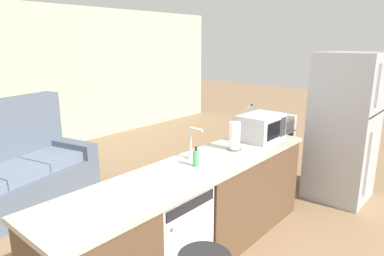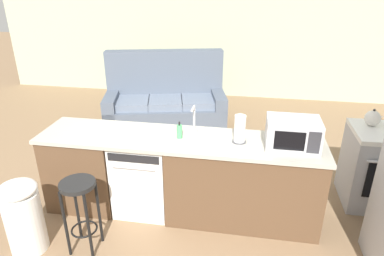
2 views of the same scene
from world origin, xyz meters
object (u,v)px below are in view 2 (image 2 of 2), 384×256
stove_range (382,167)px  dishwasher (144,175)px  microwave (293,133)px  bar_stool (80,202)px  kettle (373,118)px  couch (166,103)px  soap_bottle (179,131)px  trash_bin (23,216)px  paper_towel_roll (240,129)px

stove_range → dishwasher: bearing=-168.1°
dishwasher → stove_range: size_ratio=0.93×
microwave → bar_stool: size_ratio=0.68×
dishwasher → kettle: kettle is taller
kettle → couch: bearing=148.8°
stove_range → bar_stool: 3.24m
soap_bottle → couch: 2.54m
soap_bottle → trash_bin: size_ratio=0.24×
microwave → paper_towel_roll: 0.50m
paper_towel_roll → soap_bottle: size_ratio=1.60×
paper_towel_roll → bar_stool: 1.64m
paper_towel_roll → kettle: paper_towel_roll is taller
paper_towel_roll → stove_range: bearing=18.7°
paper_towel_roll → bar_stool: size_ratio=0.38×
soap_bottle → couch: bearing=107.5°
kettle → couch: 3.30m
paper_towel_roll → trash_bin: (-1.92, -0.83, -0.66)m
soap_bottle → couch: couch is taller
dishwasher → kettle: 2.59m
stove_range → trash_bin: stove_range is taller
trash_bin → dishwasher: bearing=42.1°
paper_towel_roll → dishwasher: bearing=-179.5°
kettle → trash_bin: 3.72m
dishwasher → trash_bin: (-0.91, -0.82, -0.04)m
kettle → soap_bottle: bearing=-161.6°
soap_bottle → kettle: (2.03, 0.68, 0.01)m
microwave → kettle: bearing=36.4°
paper_towel_roll → bar_stool: bearing=-152.1°
dishwasher → kettle: (2.43, 0.68, 0.56)m
couch → bar_stool: bearing=-90.7°
dishwasher → bar_stool: 0.82m
microwave → couch: couch is taller
bar_stool → paper_towel_roll: bearing=27.9°
microwave → paper_towel_roll: bearing=178.9°
trash_bin → kettle: bearing=24.2°
dishwasher → paper_towel_roll: (1.01, 0.01, 0.62)m
paper_towel_roll → soap_bottle: (-0.60, -0.01, -0.07)m
dishwasher → soap_bottle: size_ratio=4.77×
trash_bin → microwave: bearing=18.8°
soap_bottle → bar_stool: soap_bottle is taller
dishwasher → couch: (-0.34, 2.36, -0.03)m
paper_towel_roll → couch: size_ratio=0.13×
kettle → trash_bin: (-3.34, -1.50, -0.61)m
paper_towel_roll → bar_stool: paper_towel_roll is taller
stove_range → paper_towel_roll: (-1.59, -0.54, 0.59)m
microwave → kettle: (0.92, 0.68, -0.05)m
bar_stool → couch: size_ratio=0.34×
microwave → soap_bottle: 1.11m
microwave → couch: 3.07m
kettle → bar_stool: 3.17m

